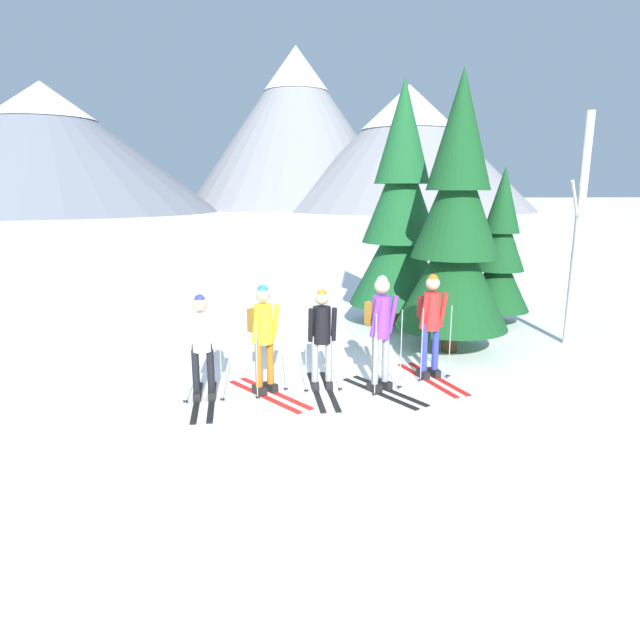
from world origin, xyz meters
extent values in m
plane|color=white|center=(0.00, 0.00, 0.00)|extent=(400.00, 400.00, 0.00)
cube|color=black|center=(-1.49, -0.41, 0.01)|extent=(0.17, 1.65, 0.02)
cube|color=black|center=(-1.71, -0.42, 0.01)|extent=(0.17, 1.65, 0.02)
cube|color=black|center=(-1.50, -0.31, 0.08)|extent=(0.12, 0.27, 0.12)
cylinder|color=black|center=(-1.50, -0.31, 0.51)|extent=(0.11, 0.11, 0.77)
cube|color=black|center=(-1.72, -0.32, 0.08)|extent=(0.12, 0.27, 0.12)
cylinder|color=black|center=(-1.72, -0.32, 0.51)|extent=(0.11, 0.11, 0.77)
cylinder|color=white|center=(-1.61, -0.31, 1.06)|extent=(0.28, 0.28, 0.58)
sphere|color=tan|center=(-1.61, -0.31, 1.48)|extent=(0.21, 0.21, 0.21)
sphere|color=#2D389E|center=(-1.61, -0.31, 1.55)|extent=(0.16, 0.16, 0.16)
cylinder|color=white|center=(-1.42, -0.37, 1.07)|extent=(0.09, 0.20, 0.55)
cylinder|color=white|center=(-1.78, -0.38, 1.07)|extent=(0.09, 0.20, 0.55)
cylinder|color=#A5A5AD|center=(-1.33, -0.48, 0.58)|extent=(0.02, 0.02, 1.16)
cylinder|color=black|center=(-1.33, -0.48, 0.06)|extent=(0.07, 0.07, 0.01)
cylinder|color=#A5A5AD|center=(-1.87, -0.51, 0.58)|extent=(0.02, 0.02, 1.16)
cylinder|color=black|center=(-1.87, -0.51, 0.06)|extent=(0.07, 0.07, 0.01)
cube|color=maroon|center=(-1.62, -0.14, 1.09)|extent=(0.27, 0.17, 0.36)
cube|color=red|center=(-0.54, -0.16, 0.01)|extent=(1.12, 1.50, 0.02)
cube|color=red|center=(-0.72, -0.29, 0.01)|extent=(1.12, 1.50, 0.02)
cube|color=black|center=(-0.60, -0.08, 0.08)|extent=(0.24, 0.28, 0.12)
cylinder|color=#B76019|center=(-0.60, -0.08, 0.53)|extent=(0.11, 0.11, 0.82)
cube|color=black|center=(-0.78, -0.21, 0.08)|extent=(0.24, 0.28, 0.12)
cylinder|color=#B76019|center=(-0.78, -0.21, 0.53)|extent=(0.11, 0.11, 0.82)
cylinder|color=yellow|center=(-0.69, -0.14, 1.12)|extent=(0.28, 0.28, 0.61)
sphere|color=tan|center=(-0.69, -0.14, 1.57)|extent=(0.22, 0.22, 0.22)
sphere|color=#1E6B7A|center=(-0.69, -0.14, 1.64)|extent=(0.17, 0.17, 0.17)
cylinder|color=yellow|center=(-0.51, -0.08, 1.14)|extent=(0.18, 0.21, 0.58)
cylinder|color=yellow|center=(-0.80, -0.30, 1.14)|extent=(0.18, 0.21, 0.58)
cylinder|color=#A5A5AD|center=(-0.37, -0.13, 0.61)|extent=(0.02, 0.02, 1.22)
cylinder|color=black|center=(-0.37, -0.13, 0.06)|extent=(0.07, 0.07, 0.01)
cylinder|color=#A5A5AD|center=(-0.80, -0.45, 0.61)|extent=(0.02, 0.02, 1.22)
cylinder|color=black|center=(-0.80, -0.45, 0.06)|extent=(0.07, 0.07, 0.01)
cube|color=#99661E|center=(-0.79, 0.00, 1.15)|extent=(0.30, 0.28, 0.36)
cube|color=black|center=(0.33, -0.14, 0.01)|extent=(0.15, 1.77, 0.02)
cube|color=black|center=(0.11, -0.15, 0.01)|extent=(0.15, 1.77, 0.02)
cube|color=black|center=(0.32, -0.04, 0.08)|extent=(0.12, 0.26, 0.12)
cylinder|color=gray|center=(0.32, -0.04, 0.51)|extent=(0.11, 0.11, 0.77)
cube|color=black|center=(0.10, -0.05, 0.08)|extent=(0.12, 0.26, 0.12)
cylinder|color=gray|center=(0.10, -0.05, 0.51)|extent=(0.11, 0.11, 0.77)
cylinder|color=black|center=(0.21, -0.05, 1.06)|extent=(0.28, 0.28, 0.58)
sphere|color=tan|center=(0.21, -0.05, 1.48)|extent=(0.21, 0.21, 0.21)
sphere|color=#B76019|center=(0.21, -0.05, 1.55)|extent=(0.16, 0.16, 0.16)
cylinder|color=black|center=(0.39, -0.10, 1.08)|extent=(0.09, 0.19, 0.55)
cylinder|color=black|center=(0.03, -0.11, 1.08)|extent=(0.09, 0.19, 0.55)
cylinder|color=#A5A5AD|center=(0.49, -0.22, 0.58)|extent=(0.02, 0.02, 1.16)
cylinder|color=black|center=(0.49, -0.22, 0.06)|extent=(0.07, 0.07, 0.01)
cylinder|color=#A5A5AD|center=(-0.05, -0.24, 0.58)|extent=(0.02, 0.02, 1.16)
cylinder|color=black|center=(-0.05, -0.24, 0.06)|extent=(0.07, 0.07, 0.01)
cube|color=black|center=(1.26, -0.23, 0.01)|extent=(0.93, 1.46, 0.02)
cube|color=black|center=(1.08, -0.34, 0.01)|extent=(0.93, 1.46, 0.02)
cube|color=black|center=(1.21, -0.14, 0.08)|extent=(0.23, 0.28, 0.12)
cylinder|color=gray|center=(1.21, -0.14, 0.56)|extent=(0.11, 0.11, 0.88)
cube|color=black|center=(1.02, -0.26, 0.08)|extent=(0.23, 0.28, 0.12)
cylinder|color=gray|center=(1.02, -0.26, 0.56)|extent=(0.11, 0.11, 0.88)
cylinder|color=purple|center=(1.12, -0.20, 1.21)|extent=(0.28, 0.28, 0.66)
sphere|color=tan|center=(1.12, -0.20, 1.69)|extent=(0.24, 0.24, 0.24)
sphere|color=gray|center=(1.12, -0.20, 1.76)|extent=(0.18, 0.18, 0.18)
cylinder|color=purple|center=(1.30, -0.16, 1.22)|extent=(0.18, 0.22, 0.62)
cylinder|color=purple|center=(1.00, -0.35, 1.22)|extent=(0.18, 0.22, 0.62)
cylinder|color=#A5A5AD|center=(1.44, -0.22, 0.66)|extent=(0.02, 0.02, 1.31)
cylinder|color=black|center=(1.44, -0.22, 0.06)|extent=(0.07, 0.07, 0.01)
cylinder|color=#A5A5AD|center=(0.98, -0.50, 0.66)|extent=(0.02, 0.02, 1.31)
cylinder|color=black|center=(0.98, -0.50, 0.06)|extent=(0.07, 0.07, 0.01)
cube|color=#99661E|center=(1.03, -0.06, 1.24)|extent=(0.31, 0.27, 0.36)
cube|color=red|center=(2.21, 0.26, 0.01)|extent=(0.57, 1.73, 0.02)
cube|color=red|center=(1.99, 0.20, 0.01)|extent=(0.57, 1.73, 0.02)
cube|color=black|center=(2.18, 0.35, 0.08)|extent=(0.18, 0.28, 0.12)
cylinder|color=#2D389E|center=(2.18, 0.35, 0.54)|extent=(0.11, 0.11, 0.84)
cube|color=black|center=(1.97, 0.29, 0.08)|extent=(0.18, 0.28, 0.12)
cylinder|color=#2D389E|center=(1.97, 0.29, 0.54)|extent=(0.11, 0.11, 0.84)
cylinder|color=red|center=(2.07, 0.32, 1.16)|extent=(0.28, 0.28, 0.63)
sphere|color=tan|center=(2.07, 0.32, 1.62)|extent=(0.23, 0.23, 0.23)
sphere|color=#B76019|center=(2.07, 0.32, 1.69)|extent=(0.17, 0.17, 0.17)
cylinder|color=red|center=(2.26, 0.31, 1.18)|extent=(0.13, 0.22, 0.60)
cylinder|color=red|center=(1.92, 0.22, 1.18)|extent=(0.13, 0.22, 0.60)
cylinder|color=#A5A5AD|center=(2.38, 0.22, 0.63)|extent=(0.02, 0.02, 1.26)
cylinder|color=black|center=(2.38, 0.22, 0.06)|extent=(0.07, 0.07, 0.01)
cylinder|color=#A5A5AD|center=(1.86, 0.08, 0.63)|extent=(0.02, 0.02, 1.26)
cylinder|color=black|center=(1.86, 0.08, 0.06)|extent=(0.07, 0.07, 0.01)
cube|color=maroon|center=(2.03, 0.49, 1.19)|extent=(0.29, 0.22, 0.36)
cylinder|color=#51381E|center=(2.93, 1.82, 0.51)|extent=(0.32, 0.32, 1.01)
cone|color=#14471E|center=(2.93, 1.82, 1.58)|extent=(2.17, 2.17, 2.14)
cone|color=#14471E|center=(2.93, 1.82, 2.93)|extent=(1.66, 1.66, 2.14)
cone|color=#14471E|center=(2.93, 1.82, 4.17)|extent=(1.18, 1.18, 2.14)
cylinder|color=#51381E|center=(4.75, 3.93, 0.35)|extent=(0.22, 0.22, 0.70)
cone|color=#14471E|center=(4.75, 3.93, 1.09)|extent=(1.50, 1.50, 1.48)
cone|color=#14471E|center=(4.75, 3.93, 2.03)|extent=(1.15, 1.15, 1.48)
cone|color=#14471E|center=(4.75, 3.93, 2.89)|extent=(0.82, 0.82, 1.48)
cylinder|color=#51381E|center=(2.42, 4.04, 0.53)|extent=(0.33, 0.33, 1.06)
cone|color=#195628|center=(2.42, 4.04, 1.65)|extent=(2.27, 2.27, 2.24)
cone|color=#195628|center=(2.42, 4.04, 3.06)|extent=(1.73, 1.73, 2.24)
cone|color=#195628|center=(2.42, 4.04, 4.35)|extent=(1.24, 1.24, 2.24)
cylinder|color=silver|center=(5.54, 2.13, 2.28)|extent=(0.16, 0.16, 4.56)
cylinder|color=silver|center=(5.25, 1.85, 2.91)|extent=(0.58, 0.64, 0.77)
cylinder|color=silver|center=(5.39, 1.92, 2.85)|extent=(0.34, 0.47, 0.76)
cone|color=slate|center=(-30.12, 74.00, 8.62)|extent=(46.14, 46.14, 17.24)
cone|color=white|center=(-30.12, 74.00, 14.76)|extent=(13.95, 13.95, 4.96)
cone|color=gray|center=(4.94, 86.14, 12.61)|extent=(36.43, 36.43, 25.23)
cone|color=white|center=(4.94, 86.14, 21.80)|extent=(10.38, 10.38, 6.85)
cone|color=gray|center=(20.70, 75.16, 8.93)|extent=(37.77, 37.77, 17.86)
cone|color=white|center=(20.70, 75.16, 14.70)|extent=(14.04, 14.04, 6.32)
camera|label=1|loc=(-0.65, -8.34, 3.12)|focal=31.01mm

